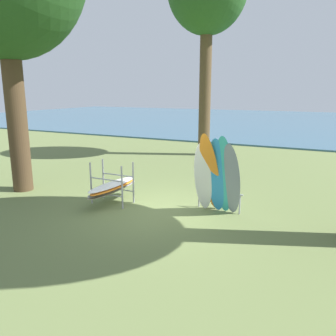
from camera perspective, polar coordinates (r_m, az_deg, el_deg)
name	(u,v)px	position (r m, az deg, el deg)	size (l,w,h in m)	color
ground_plane	(157,211)	(9.67, -1.80, -7.24)	(80.00, 80.00, 0.00)	olive
lake_water	(292,122)	(38.90, 20.00, 7.26)	(80.00, 36.00, 0.10)	#38607A
leaning_board_pile	(217,176)	(9.34, 8.14, -1.37)	(1.38, 0.91, 2.25)	white
board_storage_rack	(112,187)	(10.36, -9.23, -3.15)	(1.15, 2.13, 1.25)	#9EA0A5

